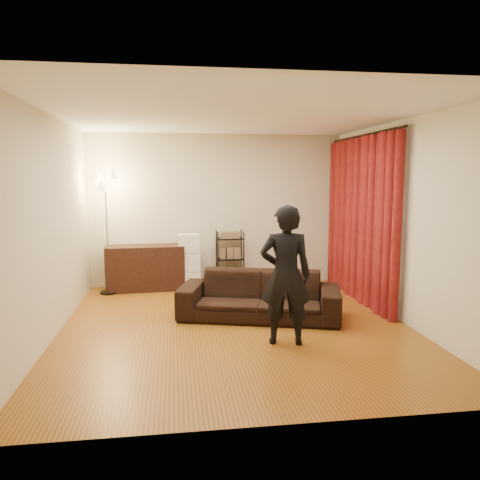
{
  "coord_description": "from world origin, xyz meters",
  "views": [
    {
      "loc": [
        -0.77,
        -5.88,
        1.94
      ],
      "look_at": [
        0.1,
        0.3,
        1.1
      ],
      "focal_mm": 35.0,
      "sensor_mm": 36.0,
      "label": 1
    }
  ],
  "objects": [
    {
      "name": "floor",
      "position": [
        0.0,
        0.0,
        0.0
      ],
      "size": [
        5.0,
        5.0,
        0.0
      ],
      "primitive_type": "plane",
      "color": "brown",
      "rests_on": "ground"
    },
    {
      "name": "ceiling",
      "position": [
        0.0,
        0.0,
        2.7
      ],
      "size": [
        5.0,
        5.0,
        0.0
      ],
      "primitive_type": "plane",
      "rotation": [
        3.14,
        0.0,
        0.0
      ],
      "color": "white",
      "rests_on": "ground"
    },
    {
      "name": "wall_back",
      "position": [
        0.0,
        2.5,
        1.35
      ],
      "size": [
        5.0,
        0.0,
        5.0
      ],
      "primitive_type": "plane",
      "rotation": [
        1.57,
        0.0,
        0.0
      ],
      "color": "beige",
      "rests_on": "ground"
    },
    {
      "name": "wall_front",
      "position": [
        0.0,
        -2.5,
        1.35
      ],
      "size": [
        5.0,
        0.0,
        5.0
      ],
      "primitive_type": "plane",
      "rotation": [
        -1.57,
        0.0,
        0.0
      ],
      "color": "beige",
      "rests_on": "ground"
    },
    {
      "name": "wall_left",
      "position": [
        -2.25,
        0.0,
        1.35
      ],
      "size": [
        0.0,
        5.0,
        5.0
      ],
      "primitive_type": "plane",
      "rotation": [
        1.57,
        0.0,
        1.57
      ],
      "color": "beige",
      "rests_on": "ground"
    },
    {
      "name": "wall_right",
      "position": [
        2.25,
        0.0,
        1.35
      ],
      "size": [
        0.0,
        5.0,
        5.0
      ],
      "primitive_type": "plane",
      "rotation": [
        1.57,
        0.0,
        -1.57
      ],
      "color": "beige",
      "rests_on": "ground"
    },
    {
      "name": "curtain_rod",
      "position": [
        2.15,
        1.12,
        2.58
      ],
      "size": [
        0.04,
        2.65,
        0.04
      ],
      "primitive_type": "cylinder",
      "rotation": [
        1.57,
        0.0,
        0.0
      ],
      "color": "black",
      "rests_on": "wall_right"
    },
    {
      "name": "curtain",
      "position": [
        2.13,
        1.12,
        1.28
      ],
      "size": [
        0.22,
        2.65,
        2.55
      ],
      "primitive_type": null,
      "color": "maroon",
      "rests_on": "ground"
    },
    {
      "name": "sofa",
      "position": [
        0.37,
        0.32,
        0.32
      ],
      "size": [
        2.33,
        1.42,
        0.64
      ],
      "primitive_type": "imported",
      "rotation": [
        0.0,
        0.0,
        -0.28
      ],
      "color": "black",
      "rests_on": "ground"
    },
    {
      "name": "person",
      "position": [
        0.49,
        -0.7,
        0.82
      ],
      "size": [
        0.66,
        0.5,
        1.63
      ],
      "primitive_type": "imported",
      "rotation": [
        0.0,
        0.0,
        2.95
      ],
      "color": "black",
      "rests_on": "ground"
    },
    {
      "name": "media_cabinet",
      "position": [
        -1.28,
        2.23,
        0.39
      ],
      "size": [
        1.34,
        0.56,
        0.77
      ],
      "primitive_type": "cube",
      "rotation": [
        0.0,
        0.0,
        0.05
      ],
      "color": "black",
      "rests_on": "ground"
    },
    {
      "name": "storage_boxes",
      "position": [
        -0.52,
        2.19,
        0.48
      ],
      "size": [
        0.4,
        0.32,
        0.97
      ],
      "primitive_type": null,
      "rotation": [
        0.0,
        0.0,
        -0.02
      ],
      "color": "silver",
      "rests_on": "ground"
    },
    {
      "name": "wire_shelf",
      "position": [
        0.2,
        2.28,
        0.5
      ],
      "size": [
        0.49,
        0.37,
        1.0
      ],
      "primitive_type": null,
      "rotation": [
        0.0,
        0.0,
        -0.12
      ],
      "color": "black",
      "rests_on": "ground"
    },
    {
      "name": "floor_lamp",
      "position": [
        -1.88,
        2.04,
        1.01
      ],
      "size": [
        0.43,
        0.43,
        2.02
      ],
      "primitive_type": null,
      "rotation": [
        0.0,
        0.0,
        -0.19
      ],
      "color": "silver",
      "rests_on": "ground"
    }
  ]
}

